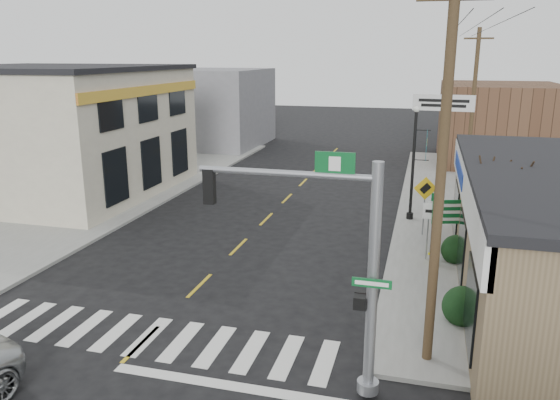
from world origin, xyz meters
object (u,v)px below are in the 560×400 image
(bare_tree, at_px, (506,169))
(utility_pole_far, at_px, (472,109))
(fire_hydrant, at_px, (433,254))
(lamp_post, at_px, (415,155))
(utility_pole_near, at_px, (441,176))
(traffic_signal_pole, at_px, (343,254))
(dance_center_sign, at_px, (442,119))
(guide_sign, at_px, (451,218))

(bare_tree, relative_size, utility_pole_far, 0.57)
(fire_hydrant, relative_size, lamp_post, 0.13)
(utility_pole_near, height_order, utility_pole_far, utility_pole_near)
(traffic_signal_pole, relative_size, fire_hydrant, 8.20)
(fire_hydrant, distance_m, utility_pole_far, 13.44)
(fire_hydrant, bearing_deg, traffic_signal_pole, -103.68)
(utility_pole_far, bearing_deg, lamp_post, -111.08)
(lamp_post, height_order, bare_tree, lamp_post)
(traffic_signal_pole, distance_m, lamp_post, 14.23)
(traffic_signal_pole, relative_size, lamp_post, 1.05)
(dance_center_sign, bearing_deg, bare_tree, -70.58)
(guide_sign, distance_m, lamp_post, 5.50)
(lamp_post, bearing_deg, dance_center_sign, 55.61)
(guide_sign, relative_size, bare_tree, 0.50)
(fire_hydrant, height_order, dance_center_sign, dance_center_sign)
(bare_tree, bearing_deg, utility_pole_near, -111.81)
(guide_sign, relative_size, dance_center_sign, 0.43)
(guide_sign, xyz_separation_m, bare_tree, (1.42, -1.94, 2.32))
(fire_hydrant, relative_size, bare_tree, 0.13)
(dance_center_sign, bearing_deg, fire_hydrant, -84.18)
(traffic_signal_pole, height_order, utility_pole_near, utility_pole_near)
(lamp_post, distance_m, utility_pole_far, 7.73)
(traffic_signal_pole, xyz_separation_m, lamp_post, (1.13, 14.18, -0.25))
(traffic_signal_pole, height_order, lamp_post, traffic_signal_pole)
(lamp_post, bearing_deg, utility_pole_far, 73.02)
(lamp_post, distance_m, dance_center_sign, 2.30)
(guide_sign, distance_m, dance_center_sign, 7.08)
(fire_hydrant, height_order, lamp_post, lamp_post)
(bare_tree, height_order, utility_pole_near, utility_pole_near)
(bare_tree, bearing_deg, guide_sign, 126.24)
(bare_tree, xyz_separation_m, utility_pole_far, (-0.13, 14.08, 0.59))
(utility_pole_near, bearing_deg, fire_hydrant, 86.50)
(fire_hydrant, height_order, bare_tree, bare_tree)
(guide_sign, bearing_deg, utility_pole_far, 66.56)
(traffic_signal_pole, xyz_separation_m, bare_tree, (4.08, 7.14, 0.67))
(guide_sign, relative_size, fire_hydrant, 3.75)
(traffic_signal_pole, bearing_deg, guide_sign, 73.82)
(traffic_signal_pole, distance_m, guide_sign, 9.61)
(utility_pole_near, bearing_deg, lamp_post, 91.45)
(traffic_signal_pole, xyz_separation_m, fire_hydrant, (2.09, 8.59, -2.93))
(lamp_post, xyz_separation_m, dance_center_sign, (1.11, 1.35, 1.50))
(traffic_signal_pole, bearing_deg, lamp_post, 85.55)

